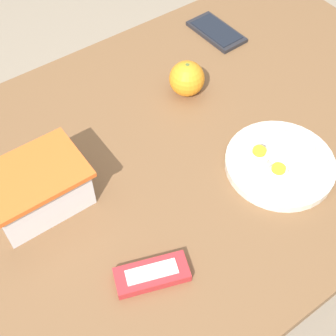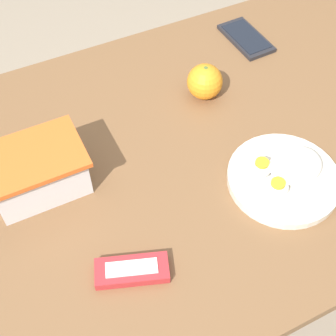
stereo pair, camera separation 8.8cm
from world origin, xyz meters
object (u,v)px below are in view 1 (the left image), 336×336
(rice_plate, at_px, (282,160))
(candy_bar, at_px, (152,274))
(orange_fruit, at_px, (187,78))
(cell_phone, at_px, (216,32))
(food_container, at_px, (38,191))

(rice_plate, relative_size, candy_bar, 1.62)
(orange_fruit, bearing_deg, cell_phone, 33.71)
(orange_fruit, bearing_deg, rice_plate, -85.32)
(food_container, bearing_deg, candy_bar, -70.88)
(orange_fruit, distance_m, cell_phone, 0.23)
(rice_plate, xyz_separation_m, candy_bar, (-0.34, -0.05, -0.01))
(candy_bar, bearing_deg, food_container, 109.12)
(rice_plate, relative_size, cell_phone, 1.41)
(orange_fruit, distance_m, candy_bar, 0.45)
(food_container, xyz_separation_m, orange_fruit, (0.40, 0.08, -0.00))
(rice_plate, distance_m, candy_bar, 0.34)
(food_container, xyz_separation_m, candy_bar, (0.08, -0.24, -0.03))
(food_container, relative_size, candy_bar, 1.37)
(food_container, bearing_deg, cell_phone, 19.65)
(food_container, xyz_separation_m, rice_plate, (0.42, -0.19, -0.02))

